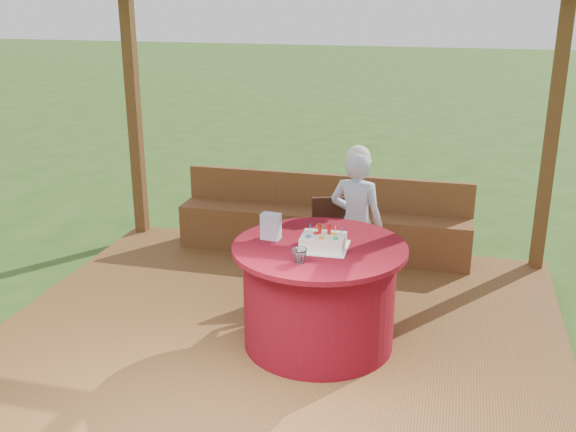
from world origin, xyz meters
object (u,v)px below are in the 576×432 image
(table, at_px, (319,294))
(gift_bag, at_px, (271,226))
(birthday_cake, at_px, (323,241))
(chair, at_px, (335,241))
(elderly_woman, at_px, (356,221))
(bench, at_px, (323,228))
(drinking_glass, at_px, (299,256))

(table, xyz_separation_m, gift_bag, (-0.39, 0.05, 0.50))
(table, height_order, birthday_cake, birthday_cake)
(table, height_order, chair, chair)
(table, xyz_separation_m, birthday_cake, (0.03, -0.04, 0.45))
(table, distance_m, birthday_cake, 0.45)
(birthday_cake, distance_m, gift_bag, 0.43)
(elderly_woman, height_order, gift_bag, elderly_woman)
(chair, bearing_deg, birthday_cake, -84.58)
(gift_bag, bearing_deg, elderly_woman, 68.28)
(gift_bag, bearing_deg, chair, 79.01)
(table, bearing_deg, chair, 93.86)
(bench, xyz_separation_m, drinking_glass, (0.27, -2.23, 0.60))
(gift_bag, bearing_deg, drinking_glass, -44.97)
(chair, bearing_deg, gift_bag, -107.97)
(table, bearing_deg, elderly_woman, 82.81)
(table, xyz_separation_m, elderly_woman, (0.12, 0.99, 0.27))
(elderly_woman, bearing_deg, bench, 118.02)
(bench, distance_m, chair, 0.90)
(chair, distance_m, birthday_cake, 1.15)
(elderly_woman, xyz_separation_m, gift_bag, (-0.51, -0.94, 0.23))
(chair, bearing_deg, drinking_glass, -90.06)
(bench, distance_m, elderly_woman, 1.09)
(birthday_cake, relative_size, drinking_glass, 3.37)
(birthday_cake, xyz_separation_m, drinking_glass, (-0.10, -0.32, 0.00))
(birthday_cake, bearing_deg, gift_bag, 168.70)
(gift_bag, relative_size, drinking_glass, 1.83)
(bench, bearing_deg, gift_bag, -91.39)
(bench, relative_size, elderly_woman, 2.21)
(drinking_glass, bearing_deg, birthday_cake, 72.28)
(gift_bag, bearing_deg, bench, 95.59)
(table, distance_m, drinking_glass, 0.58)
(birthday_cake, distance_m, drinking_glass, 0.34)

